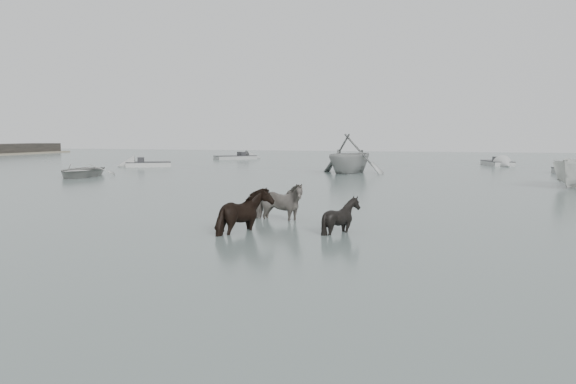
# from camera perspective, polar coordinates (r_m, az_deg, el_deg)

# --- Properties ---
(ground) EXTENTS (140.00, 140.00, 0.00)m
(ground) POSITION_cam_1_polar(r_m,az_deg,el_deg) (15.62, -2.92, -3.61)
(ground) COLOR #495755
(ground) RESTS_ON ground
(pony_pinto) EXTENTS (1.76, 0.93, 1.43)m
(pony_pinto) POSITION_cam_1_polar(r_m,az_deg,el_deg) (16.76, -0.98, -0.48)
(pony_pinto) COLOR black
(pony_pinto) RESTS_ON ground
(pony_dark) EXTENTS (1.44, 1.64, 1.52)m
(pony_dark) POSITION_cam_1_polar(r_m,az_deg,el_deg) (14.75, -4.33, -1.21)
(pony_dark) COLOR black
(pony_dark) RESTS_ON ground
(pony_black) EXTENTS (1.39, 1.30, 1.26)m
(pony_black) POSITION_cam_1_polar(r_m,az_deg,el_deg) (14.79, 5.43, -1.71)
(pony_black) COLOR black
(pony_black) RESTS_ON ground
(rowboat_lead) EXTENTS (4.24, 5.17, 0.94)m
(rowboat_lead) POSITION_cam_1_polar(r_m,az_deg,el_deg) (36.18, -20.34, 2.20)
(rowboat_lead) COLOR #ABABA6
(rowboat_lead) RESTS_ON ground
(rowboat_trail) EXTENTS (5.95, 6.38, 2.73)m
(rowboat_trail) POSITION_cam_1_polar(r_m,az_deg,el_deg) (37.39, 6.33, 4.02)
(rowboat_trail) COLOR #969996
(rowboat_trail) RESTS_ON ground
(boat_small) EXTENTS (2.92, 4.37, 1.58)m
(boat_small) POSITION_cam_1_polar(r_m,az_deg,el_deg) (30.65, 27.05, 1.91)
(boat_small) COLOR silver
(boat_small) RESTS_ON ground
(skiff_port) EXTENTS (2.39, 5.01, 0.75)m
(skiff_port) POSITION_cam_1_polar(r_m,az_deg,el_deg) (40.17, 27.04, 2.12)
(skiff_port) COLOR gray
(skiff_port) RESTS_ON ground
(skiff_outer) EXTENTS (4.96, 3.77, 0.75)m
(skiff_outer) POSITION_cam_1_polar(r_m,az_deg,el_deg) (45.90, -13.99, 2.99)
(skiff_outer) COLOR #A2A29E
(skiff_outer) RESTS_ON ground
(skiff_mid) EXTENTS (2.86, 5.58, 0.75)m
(skiff_mid) POSITION_cam_1_polar(r_m,az_deg,el_deg) (49.40, 20.50, 2.98)
(skiff_mid) COLOR #9A9C99
(skiff_mid) RESTS_ON ground
(skiff_far) EXTENTS (5.20, 5.24, 0.75)m
(skiff_far) POSITION_cam_1_polar(r_m,az_deg,el_deg) (57.80, -5.38, 3.70)
(skiff_far) COLOR gray
(skiff_far) RESTS_ON ground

